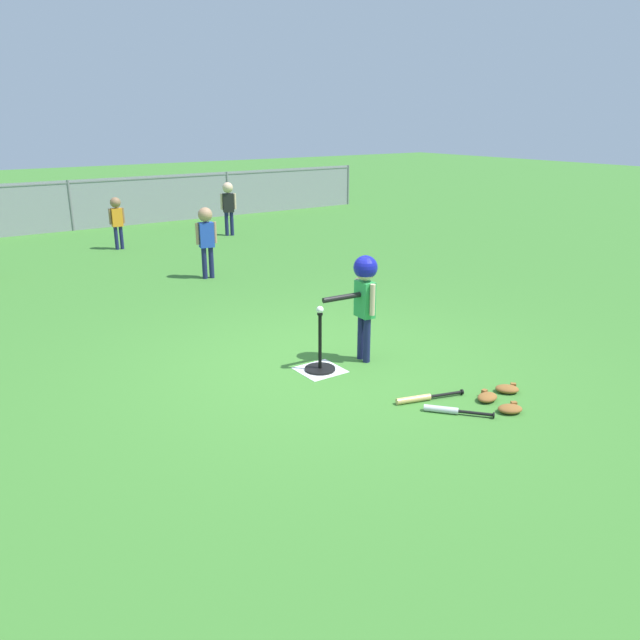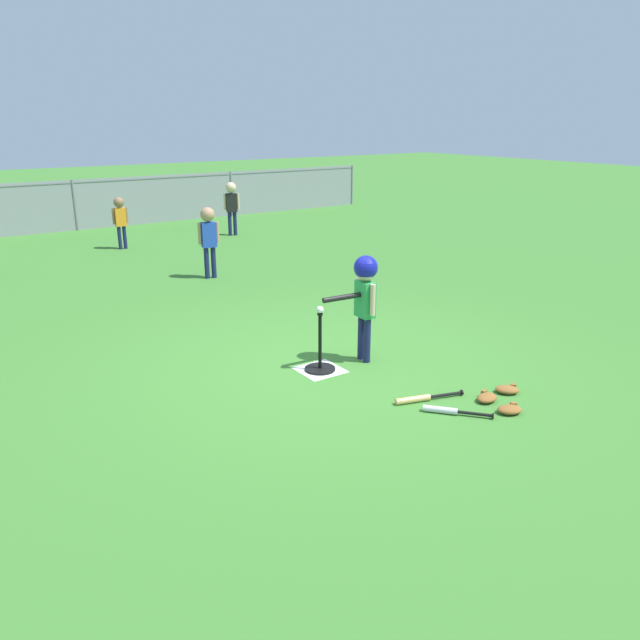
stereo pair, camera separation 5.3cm
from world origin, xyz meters
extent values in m
plane|color=#3D7A2D|center=(0.00, 0.00, 0.00)|extent=(60.00, 60.00, 0.00)
cube|color=white|center=(-0.09, -0.08, 0.00)|extent=(0.44, 0.44, 0.01)
cylinder|color=black|center=(-0.09, -0.08, 0.01)|extent=(0.32, 0.32, 0.03)
cylinder|color=black|center=(-0.09, -0.08, 0.32)|extent=(0.04, 0.04, 0.60)
cylinder|color=black|center=(-0.09, -0.08, 0.61)|extent=(0.06, 0.06, 0.02)
sphere|color=white|center=(-0.09, -0.08, 0.66)|extent=(0.07, 0.07, 0.07)
cylinder|color=#191E4C|center=(0.45, -0.17, 0.25)|extent=(0.08, 0.08, 0.50)
cylinder|color=#191E4C|center=(0.46, -0.06, 0.25)|extent=(0.08, 0.08, 0.50)
cube|color=green|center=(0.45, -0.12, 0.69)|extent=(0.15, 0.23, 0.39)
cylinder|color=beige|center=(0.44, -0.26, 0.72)|extent=(0.06, 0.06, 0.33)
cylinder|color=beige|center=(0.46, 0.02, 0.72)|extent=(0.06, 0.06, 0.33)
sphere|color=beige|center=(0.45, -0.12, 1.00)|extent=(0.22, 0.22, 0.22)
sphere|color=#141999|center=(0.45, -0.12, 1.03)|extent=(0.25, 0.25, 0.25)
cylinder|color=black|center=(0.25, -0.10, 0.75)|extent=(0.60, 0.10, 0.06)
cylinder|color=#191E4C|center=(0.69, 4.15, 0.26)|extent=(0.08, 0.08, 0.51)
cylinder|color=#191E4C|center=(0.58, 4.17, 0.26)|extent=(0.08, 0.08, 0.51)
cube|color=#2347B7|center=(0.64, 4.16, 0.71)|extent=(0.25, 0.17, 0.40)
cylinder|color=tan|center=(0.78, 4.13, 0.74)|extent=(0.06, 0.06, 0.34)
cylinder|color=tan|center=(0.50, 4.18, 0.74)|extent=(0.06, 0.06, 0.34)
sphere|color=tan|center=(0.64, 4.16, 1.04)|extent=(0.23, 0.23, 0.23)
cylinder|color=#191E4C|center=(2.74, 7.41, 0.26)|extent=(0.08, 0.08, 0.52)
cylinder|color=#191E4C|center=(2.64, 7.45, 0.26)|extent=(0.08, 0.08, 0.52)
cube|color=black|center=(2.69, 7.43, 0.72)|extent=(0.26, 0.21, 0.40)
cylinder|color=beige|center=(2.83, 7.38, 0.75)|extent=(0.06, 0.06, 0.35)
cylinder|color=beige|center=(2.56, 7.48, 0.75)|extent=(0.06, 0.06, 0.35)
sphere|color=beige|center=(2.69, 7.43, 1.05)|extent=(0.23, 0.23, 0.23)
cylinder|color=#191E4C|center=(0.25, 7.32, 0.23)|extent=(0.07, 0.07, 0.46)
cylinder|color=#191E4C|center=(0.15, 7.32, 0.23)|extent=(0.07, 0.07, 0.46)
cube|color=orange|center=(0.20, 7.32, 0.63)|extent=(0.21, 0.13, 0.36)
cylinder|color=#8C6647|center=(0.32, 7.32, 0.66)|extent=(0.05, 0.05, 0.30)
cylinder|color=#8C6647|center=(0.07, 7.33, 0.66)|extent=(0.05, 0.05, 0.30)
sphere|color=#8C6647|center=(0.20, 7.32, 0.92)|extent=(0.20, 0.20, 0.20)
cylinder|color=silver|center=(0.23, -1.50, 0.03)|extent=(0.24, 0.27, 0.06)
cylinder|color=black|center=(0.43, -1.73, 0.03)|extent=(0.22, 0.25, 0.03)
cylinder|color=black|center=(0.53, -1.84, 0.03)|extent=(0.05, 0.04, 0.05)
cylinder|color=#DBB266|center=(0.18, -1.20, 0.03)|extent=(0.34, 0.15, 0.06)
cylinder|color=black|center=(0.50, -1.30, 0.03)|extent=(0.33, 0.12, 0.03)
cylinder|color=black|center=(0.67, -1.35, 0.03)|extent=(0.03, 0.05, 0.05)
ellipsoid|color=brown|center=(0.76, -1.57, 0.04)|extent=(0.24, 0.20, 0.07)
cube|color=brown|center=(0.82, -1.49, 0.04)|extent=(0.06, 0.05, 0.06)
ellipsoid|color=brown|center=(1.06, -1.56, 0.04)|extent=(0.27, 0.27, 0.07)
cube|color=brown|center=(1.16, -1.55, 0.04)|extent=(0.06, 0.06, 0.06)
ellipsoid|color=brown|center=(0.74, -1.85, 0.04)|extent=(0.27, 0.24, 0.07)
cube|color=brown|center=(0.83, -1.82, 0.04)|extent=(0.06, 0.06, 0.06)
cylinder|color=slate|center=(0.00, 10.07, 0.57)|extent=(0.06, 0.06, 1.15)
cylinder|color=slate|center=(4.00, 10.07, 0.57)|extent=(0.06, 0.06, 1.15)
cylinder|color=slate|center=(8.00, 10.07, 0.57)|extent=(0.06, 0.06, 1.15)
cube|color=gray|center=(0.00, 10.07, 1.09)|extent=(16.00, 0.03, 0.03)
cube|color=gray|center=(0.00, 10.07, 0.57)|extent=(16.00, 0.01, 1.15)
camera|label=1|loc=(-3.53, -5.01, 2.51)|focal=34.98mm
camera|label=2|loc=(-3.49, -5.04, 2.51)|focal=34.98mm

